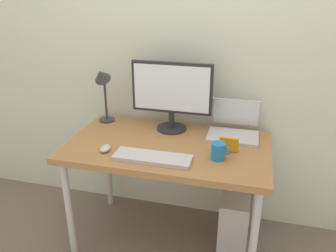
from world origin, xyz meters
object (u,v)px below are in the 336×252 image
desk (168,154)px  monitor (172,92)px  keyboard (152,158)px  desk_lamp (102,83)px  mouse (105,148)px  computer_tower (234,220)px  photo_frame (229,144)px  coffee_mug (218,151)px  laptop (234,126)px

desk → monitor: 0.40m
desk → keyboard: bearing=-98.8°
desk_lamp → mouse: (0.19, -0.41, -0.27)m
desk_lamp → computer_tower: desk_lamp is taller
desk_lamp → mouse: desk_lamp is taller
desk → monitor: (-0.03, 0.22, 0.33)m
monitor → photo_frame: size_ratio=4.83×
coffee_mug → photo_frame: 0.11m
laptop → keyboard: laptop is taller
mouse → desk_lamp: bearing=114.3°
desk → desk_lamp: desk_lamp is taller
desk → desk_lamp: size_ratio=3.02×
desk_lamp → mouse: 0.52m
computer_tower → photo_frame: bearing=-134.5°
keyboard → mouse: size_ratio=4.89×
monitor → laptop: (0.41, 0.02, -0.20)m
monitor → computer_tower: (0.47, -0.17, -0.80)m
desk → keyboard: size_ratio=2.81×
laptop → coffee_mug: bearing=-99.1°
mouse → computer_tower: bearing=17.4°
laptop → desk_lamp: bearing=-178.7°
desk → coffee_mug: bearing=-19.6°
computer_tower → laptop: bearing=107.7°
laptop → keyboard: 0.62m
desk → mouse: (-0.33, -0.19, 0.09)m
computer_tower → coffee_mug: bearing=-124.4°
desk_lamp → coffee_mug: desk_lamp is taller
monitor → desk_lamp: (-0.49, 0.00, 0.03)m
mouse → monitor: bearing=53.8°
laptop → photo_frame: (-0.01, -0.26, -0.01)m
keyboard → computer_tower: size_ratio=1.05×
desk_lamp → keyboard: (0.49, -0.44, -0.27)m
laptop → photo_frame: size_ratio=2.91×
desk → keyboard: keyboard is taller
monitor → photo_frame: monitor is taller
desk → laptop: bearing=32.9°
laptop → coffee_mug: laptop is taller
photo_frame → monitor: bearing=149.5°
monitor → coffee_mug: bearing=-43.7°
monitor → laptop: 0.46m
laptop → desk_lamp: (-0.90, -0.02, 0.23)m
laptop → computer_tower: size_ratio=0.76×
keyboard → mouse: (-0.30, 0.03, 0.01)m
laptop → mouse: size_ratio=3.56×
monitor → computer_tower: monitor is taller
desk_lamp → photo_frame: size_ratio=3.72×
desk → mouse: mouse is taller
desk → mouse: size_ratio=13.76×
desk → laptop: (0.38, 0.25, 0.13)m
mouse → computer_tower: mouse is taller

